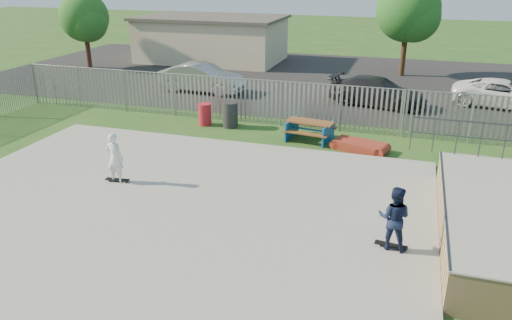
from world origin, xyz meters
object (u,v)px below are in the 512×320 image
(picnic_table, at_px, (310,130))
(skater_navy, at_px, (394,218))
(car_white, at_px, (503,94))
(tree_mid, at_px, (408,10))
(tree_left, at_px, (84,17))
(funbox, at_px, (360,146))
(car_dark, at_px, (378,92))
(skater_white, at_px, (115,158))
(trash_bin_grey, at_px, (230,115))
(trash_bin_red, at_px, (205,114))
(car_silver, at_px, (202,78))

(picnic_table, bearing_deg, skater_navy, -56.87)
(car_white, xyz_separation_m, tree_mid, (-5.14, 6.32, 3.38))
(car_white, relative_size, tree_left, 0.95)
(funbox, xyz_separation_m, car_dark, (0.04, 6.91, 0.54))
(car_dark, bearing_deg, skater_navy, -162.22)
(picnic_table, height_order, tree_left, tree_left)
(picnic_table, bearing_deg, skater_white, -120.37)
(trash_bin_grey, bearing_deg, skater_navy, -48.88)
(trash_bin_red, bearing_deg, trash_bin_grey, 2.08)
(car_silver, distance_m, car_dark, 9.56)
(funbox, distance_m, tree_left, 22.87)
(trash_bin_red, height_order, skater_navy, skater_navy)
(trash_bin_red, relative_size, car_dark, 0.20)
(trash_bin_red, xyz_separation_m, tree_mid, (7.89, 13.57, 3.58))
(car_dark, relative_size, car_white, 1.01)
(trash_bin_grey, relative_size, car_white, 0.23)
(car_silver, distance_m, car_white, 15.65)
(car_dark, relative_size, skater_white, 2.96)
(picnic_table, distance_m, car_white, 11.32)
(tree_left, relative_size, skater_navy, 3.08)
(picnic_table, height_order, car_silver, car_silver)
(trash_bin_red, bearing_deg, car_dark, 38.73)
(car_silver, xyz_separation_m, tree_left, (-10.26, 4.14, 2.59))
(trash_bin_red, distance_m, car_silver, 6.17)
(tree_left, height_order, skater_navy, tree_left)
(car_silver, xyz_separation_m, skater_white, (2.42, -12.56, 0.16))
(picnic_table, relative_size, trash_bin_grey, 1.86)
(funbox, xyz_separation_m, trash_bin_grey, (-5.80, 1.31, 0.38))
(skater_white, bearing_deg, skater_navy, 174.28)
(picnic_table, height_order, skater_white, skater_white)
(tree_left, xyz_separation_m, skater_navy, (21.36, -18.18, -2.42))
(funbox, height_order, tree_mid, tree_mid)
(skater_white, bearing_deg, picnic_table, -124.28)
(trash_bin_grey, height_order, car_dark, car_dark)
(tree_mid, height_order, skater_white, tree_mid)
(funbox, height_order, skater_white, skater_white)
(picnic_table, relative_size, tree_mid, 0.34)
(funbox, relative_size, skater_white, 1.21)
(car_silver, bearing_deg, picnic_table, -126.38)
(funbox, distance_m, car_white, 10.45)
(trash_bin_red, bearing_deg, car_silver, 114.24)
(car_silver, height_order, skater_white, skater_white)
(trash_bin_red, relative_size, tree_mid, 0.16)
(tree_mid, bearing_deg, trash_bin_red, -120.19)
(car_silver, height_order, car_dark, car_silver)
(picnic_table, height_order, car_white, car_white)
(car_silver, bearing_deg, trash_bin_grey, -142.64)
(car_silver, height_order, tree_left, tree_left)
(car_white, bearing_deg, trash_bin_grey, 132.47)
(tree_left, relative_size, skater_white, 3.08)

